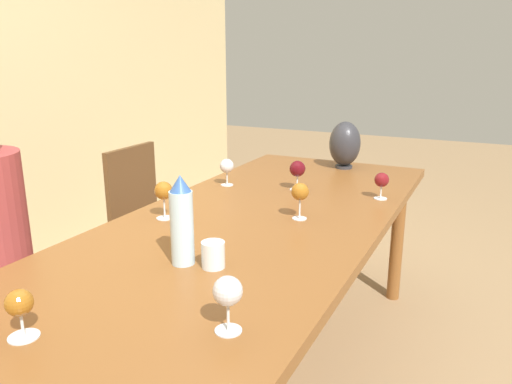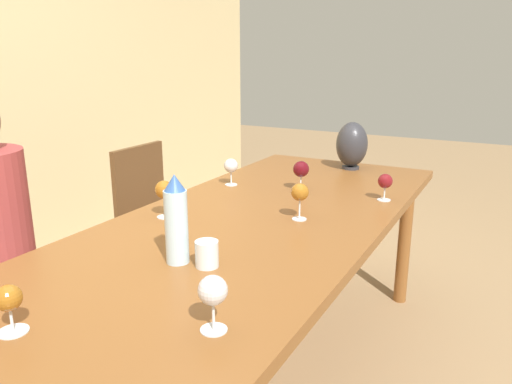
{
  "view_description": "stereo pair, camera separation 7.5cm",
  "coord_description": "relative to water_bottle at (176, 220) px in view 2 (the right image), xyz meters",
  "views": [
    {
      "loc": [
        -1.49,
        -0.8,
        1.37
      ],
      "look_at": [
        0.17,
        0.0,
        0.85
      ],
      "focal_mm": 35.0,
      "sensor_mm": 36.0,
      "label": 1
    },
    {
      "loc": [
        -1.45,
        -0.87,
        1.37
      ],
      "look_at": [
        0.17,
        0.0,
        0.85
      ],
      "focal_mm": 35.0,
      "sensor_mm": 36.0,
      "label": 2
    }
  ],
  "objects": [
    {
      "name": "dining_table",
      "position": [
        0.32,
        -0.01,
        -0.2
      ],
      "size": [
        2.62,
        0.95,
        0.75
      ],
      "color": "brown",
      "rests_on": "ground_plane"
    },
    {
      "name": "water_bottle",
      "position": [
        0.0,
        0.0,
        0.0
      ],
      "size": [
        0.07,
        0.07,
        0.28
      ],
      "color": "silver",
      "rests_on": "dining_table"
    },
    {
      "name": "water_tumbler",
      "position": [
        0.01,
        -0.1,
        -0.09
      ],
      "size": [
        0.07,
        0.07,
        0.08
      ],
      "color": "silver",
      "rests_on": "dining_table"
    },
    {
      "name": "vase",
      "position": [
        1.47,
        -0.07,
        -0.0
      ],
      "size": [
        0.17,
        0.17,
        0.26
      ],
      "color": "#2D2D33",
      "rests_on": "dining_table"
    },
    {
      "name": "wine_glass_0",
      "position": [
        -0.5,
        0.09,
        -0.05
      ],
      "size": [
        0.07,
        0.07,
        0.12
      ],
      "color": "silver",
      "rests_on": "dining_table"
    },
    {
      "name": "wine_glass_2",
      "position": [
        0.32,
        0.3,
        -0.03
      ],
      "size": [
        0.07,
        0.07,
        0.15
      ],
      "color": "silver",
      "rests_on": "dining_table"
    },
    {
      "name": "wine_glass_3",
      "position": [
        0.93,
        -0.01,
        -0.04
      ],
      "size": [
        0.07,
        0.07,
        0.14
      ],
      "color": "silver",
      "rests_on": "dining_table"
    },
    {
      "name": "wine_glass_4",
      "position": [
        0.95,
        -0.39,
        -0.05
      ],
      "size": [
        0.06,
        0.06,
        0.12
      ],
      "color": "silver",
      "rests_on": "dining_table"
    },
    {
      "name": "wine_glass_5",
      "position": [
        0.54,
        -0.17,
        -0.03
      ],
      "size": [
        0.07,
        0.07,
        0.14
      ],
      "color": "silver",
      "rests_on": "dining_table"
    },
    {
      "name": "wine_glass_6",
      "position": [
        -0.28,
        -0.31,
        -0.04
      ],
      "size": [
        0.07,
        0.07,
        0.14
      ],
      "color": "silver",
      "rests_on": "dining_table"
    },
    {
      "name": "wine_glass_7",
      "position": [
        0.86,
        0.33,
        -0.04
      ],
      "size": [
        0.07,
        0.07,
        0.13
      ],
      "color": "silver",
      "rests_on": "dining_table"
    },
    {
      "name": "chair_far",
      "position": [
        0.96,
        0.85,
        -0.41
      ],
      "size": [
        0.44,
        0.44,
        0.87
      ],
      "color": "brown",
      "rests_on": "ground_plane"
    }
  ]
}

